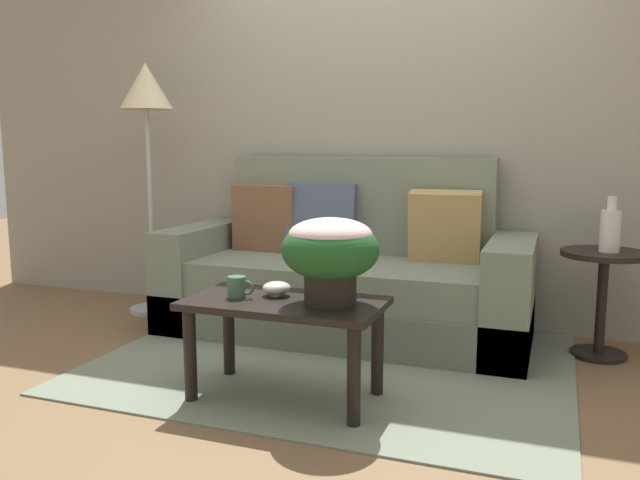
{
  "coord_description": "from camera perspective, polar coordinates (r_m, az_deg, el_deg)",
  "views": [
    {
      "loc": [
        1.09,
        -3.02,
        1.16
      ],
      "look_at": [
        -0.06,
        0.09,
        0.66
      ],
      "focal_mm": 36.33,
      "sensor_mm": 36.0,
      "label": 1
    }
  ],
  "objects": [
    {
      "name": "ground_plane",
      "position": [
        3.41,
        0.48,
        -11.37
      ],
      "size": [
        14.0,
        14.0,
        0.0
      ],
      "primitive_type": "plane",
      "color": "brown"
    },
    {
      "name": "wall_back",
      "position": [
        4.31,
        5.77,
        12.25
      ],
      "size": [
        6.4,
        0.12,
        2.89
      ],
      "primitive_type": "cube",
      "color": "gray",
      "rests_on": "ground"
    },
    {
      "name": "area_rug",
      "position": [
        3.52,
        1.19,
        -10.64
      ],
      "size": [
        2.43,
        1.89,
        0.01
      ],
      "primitive_type": "cube",
      "color": "gray",
      "rests_on": "ground"
    },
    {
      "name": "couch",
      "position": [
        3.98,
        2.21,
        -3.49
      ],
      "size": [
        2.2,
        0.86,
        1.07
      ],
      "color": "#626B59",
      "rests_on": "ground"
    },
    {
      "name": "coffee_table",
      "position": [
        2.94,
        -3.13,
        -6.86
      ],
      "size": [
        0.89,
        0.48,
        0.47
      ],
      "color": "black",
      "rests_on": "ground"
    },
    {
      "name": "side_table",
      "position": [
        3.83,
        23.64,
        -3.59
      ],
      "size": [
        0.45,
        0.45,
        0.59
      ],
      "color": "black",
      "rests_on": "ground"
    },
    {
      "name": "floor_lamp",
      "position": [
        4.56,
        -15.03,
        11.19
      ],
      "size": [
        0.35,
        0.35,
        1.69
      ],
      "color": "#B2B2B7",
      "rests_on": "ground"
    },
    {
      "name": "potted_plant",
      "position": [
        2.8,
        0.92,
        -0.87
      ],
      "size": [
        0.43,
        0.43,
        0.38
      ],
      "color": "black",
      "rests_on": "coffee_table"
    },
    {
      "name": "coffee_mug",
      "position": [
        2.97,
        -7.28,
        -4.12
      ],
      "size": [
        0.13,
        0.08,
        0.1
      ],
      "color": "#3D664C",
      "rests_on": "coffee_table"
    },
    {
      "name": "snack_bowl",
      "position": [
        2.99,
        -3.84,
        -4.24
      ],
      "size": [
        0.13,
        0.13,
        0.07
      ],
      "color": "silver",
      "rests_on": "coffee_table"
    },
    {
      "name": "table_vase",
      "position": [
        3.77,
        24.21,
        0.85
      ],
      "size": [
        0.1,
        0.1,
        0.3
      ],
      "color": "silver",
      "rests_on": "side_table"
    }
  ]
}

